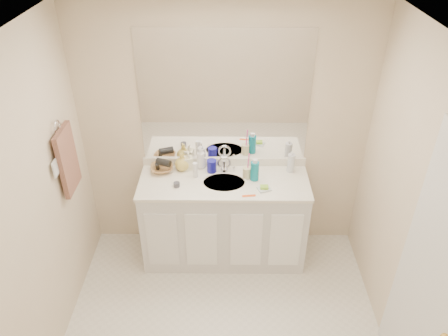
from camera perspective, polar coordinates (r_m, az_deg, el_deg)
ceiling at (r=2.28m, az=-0.21°, el=15.19°), size 2.60×2.60×0.02m
wall_back at (r=3.96m, az=0.04°, el=4.40°), size 2.60×0.02×2.40m
wall_left at (r=3.18m, az=-24.54°, el=-7.27°), size 0.02×2.60×2.40m
wall_right at (r=3.15m, az=24.40°, el=-7.53°), size 0.02×2.60×2.40m
vanity_cabinet at (r=4.17m, az=0.01°, el=-6.83°), size 1.50×0.55×0.85m
countertop at (r=3.90m, az=0.01°, el=-1.87°), size 1.52×0.57×0.03m
backsplash at (r=4.09m, az=0.04°, el=0.85°), size 1.52×0.03×0.08m
sink_basin at (r=3.88m, az=0.00°, el=-2.01°), size 0.37×0.37×0.02m
faucet at (r=3.99m, az=0.02°, el=0.27°), size 0.02×0.02×0.11m
mirror at (r=3.79m, az=0.04°, el=9.13°), size 1.48×0.01×1.20m
blue_mug at (r=3.99m, az=-1.62°, el=0.27°), size 0.10×0.10×0.12m
tan_cup at (r=3.92m, az=3.00°, el=-0.60°), size 0.09×0.09×0.10m
toothbrush at (r=3.86m, az=3.19°, el=0.62°), size 0.03×0.04×0.22m
mouthwash_bottle at (r=3.87m, az=4.03°, el=-0.40°), size 0.08×0.08×0.18m
clear_pump_bottle at (r=4.02m, az=8.74°, el=0.65°), size 0.08×0.08×0.18m
soap_dish at (r=3.80m, az=5.27°, el=-2.73°), size 0.13×0.12×0.01m
green_soap at (r=3.79m, az=5.28°, el=-2.51°), size 0.07×0.05×0.03m
orange_comb at (r=3.71m, az=3.27°, el=-3.64°), size 0.12×0.04×0.00m
dark_jar at (r=3.83m, az=-6.20°, el=-2.17°), size 0.07×0.07×0.04m
extra_white_bottle at (r=3.92m, az=-3.76°, el=-0.26°), size 0.06×0.06×0.14m
soap_bottle_white at (r=4.02m, az=-3.02°, el=1.41°), size 0.09×0.09×0.22m
soap_bottle_cream at (r=4.02m, az=-4.70°, el=1.02°), size 0.10×0.10×0.18m
soap_bottle_yellow at (r=4.02m, az=-5.49°, el=0.85°), size 0.18×0.18×0.17m
wicker_basket at (r=4.05m, az=-8.11°, el=-0.06°), size 0.24×0.24×0.05m
hair_dryer at (r=4.02m, az=-7.90°, el=0.71°), size 0.15×0.11×0.07m
towel_ring at (r=3.57m, az=-20.94°, el=5.06°), size 0.01×0.11×0.11m
hand_towel at (r=3.71m, az=-19.75°, el=0.99°), size 0.04×0.32×0.55m
switch_plate at (r=3.53m, az=-21.18°, el=-0.06°), size 0.01×0.08×0.13m
door at (r=3.08m, az=25.27°, el=-13.98°), size 0.02×0.82×2.00m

